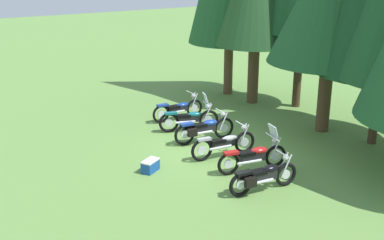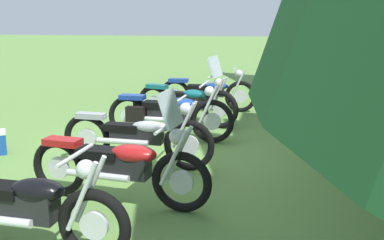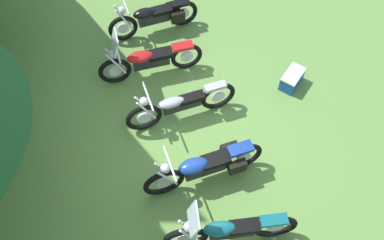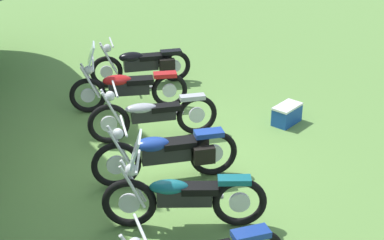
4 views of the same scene
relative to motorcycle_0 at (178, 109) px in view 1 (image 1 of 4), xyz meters
name	(u,v)px [view 1 (image 1 of 4)]	position (x,y,z in m)	size (l,w,h in m)	color
ground_plane	(217,149)	(3.28, -0.38, -0.45)	(80.00, 80.00, 0.00)	#608C42
motorcycle_0	(178,109)	(0.00, 0.00, 0.00)	(0.77, 2.20, 1.01)	black
motorcycle_1	(190,118)	(1.32, -0.27, 0.03)	(0.87, 2.15, 1.38)	black
motorcycle_2	(204,128)	(2.52, -0.43, 0.04)	(0.72, 2.26, 1.03)	black
motorcycle_3	(224,144)	(3.96, -0.57, 0.00)	(0.70, 2.28, 1.02)	black
motorcycle_4	(254,156)	(5.28, -0.43, 0.03)	(0.77, 2.25, 1.36)	black
motorcycle_5	(263,176)	(6.47, -1.03, 0.00)	(0.67, 2.15, 1.00)	black
picnic_cooler	(150,166)	(3.76, -3.07, -0.26)	(0.57, 0.66, 0.36)	#19479E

